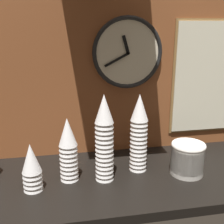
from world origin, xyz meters
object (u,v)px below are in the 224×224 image
(cup_stack_center_left, at_px, (68,150))
(menu_board, at_px, (210,78))
(cup_stack_center_right, at_px, (139,133))
(bowl_stack_right, at_px, (188,158))
(cup_stack_left, at_px, (32,167))
(cup_stack_center, at_px, (104,138))
(wall_clock, at_px, (128,53))

(cup_stack_center_left, xyz_separation_m, menu_board, (0.74, 0.25, 0.23))
(cup_stack_center_right, relative_size, cup_stack_center_left, 1.28)
(cup_stack_center_left, distance_m, bowl_stack_right, 0.51)
(bowl_stack_right, height_order, menu_board, menu_board)
(cup_stack_left, height_order, menu_board, menu_board)
(cup_stack_center_left, height_order, cup_stack_center, cup_stack_center)
(wall_clock, height_order, menu_board, wall_clock)
(bowl_stack_right, bearing_deg, cup_stack_center_right, 159.62)
(cup_stack_center_left, distance_m, wall_clock, 0.53)
(menu_board, bearing_deg, cup_stack_center_right, -153.97)
(wall_clock, bearing_deg, bowl_stack_right, -53.21)
(cup_stack_center, relative_size, bowl_stack_right, 2.52)
(cup_stack_center_right, xyz_separation_m, wall_clock, (-0.01, 0.20, 0.33))
(wall_clock, bearing_deg, cup_stack_center_right, -88.03)
(cup_stack_left, bearing_deg, cup_stack_center_left, 18.63)
(cup_stack_left, relative_size, bowl_stack_right, 1.33)
(cup_stack_center, bearing_deg, cup_stack_center_right, 19.13)
(cup_stack_left, height_order, cup_stack_center, cup_stack_center)
(cup_stack_center_left, relative_size, cup_stack_center, 0.74)
(cup_stack_center, bearing_deg, menu_board, 24.23)
(wall_clock, relative_size, menu_board, 0.58)
(cup_stack_center_left, distance_m, menu_board, 0.82)
(bowl_stack_right, height_order, wall_clock, wall_clock)
(cup_stack_center_right, height_order, wall_clock, wall_clock)
(cup_stack_center, bearing_deg, cup_stack_left, -174.30)
(cup_stack_center_right, bearing_deg, menu_board, 26.03)
(cup_stack_center, bearing_deg, cup_stack_center_left, 172.33)
(cup_stack_center_right, distance_m, cup_stack_center, 0.17)
(bowl_stack_right, xyz_separation_m, menu_board, (0.23, 0.29, 0.29))
(wall_clock, bearing_deg, cup_stack_center_left, -141.42)
(cup_stack_center_left, bearing_deg, cup_stack_left, -161.37)
(bowl_stack_right, bearing_deg, menu_board, 50.83)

